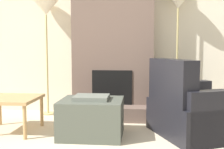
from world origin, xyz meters
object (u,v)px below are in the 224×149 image
at_px(side_table, 11,101).
at_px(floor_lamp_right, 178,6).
at_px(ottoman, 92,117).
at_px(floor_lamp_left, 46,12).
at_px(armchair, 193,112).

bearing_deg(side_table, floor_lamp_right, 24.19).
bearing_deg(ottoman, floor_lamp_right, 43.31).
bearing_deg(floor_lamp_left, ottoman, -50.03).
xyz_separation_m(armchair, floor_lamp_right, (-0.09, 0.93, 1.43)).
height_order(ottoman, floor_lamp_right, floor_lamp_right).
relative_size(armchair, floor_lamp_left, 0.70).
relative_size(ottoman, side_table, 1.10).
height_order(ottoman, armchair, armchair).
height_order(side_table, floor_lamp_right, floor_lamp_right).
height_order(armchair, side_table, armchair).
bearing_deg(floor_lamp_right, armchair, -84.69).
xyz_separation_m(ottoman, armchair, (1.24, 0.16, 0.05)).
distance_m(armchair, floor_lamp_left, 2.71).
bearing_deg(armchair, ottoman, 74.25).
height_order(floor_lamp_left, floor_lamp_right, floor_lamp_right).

